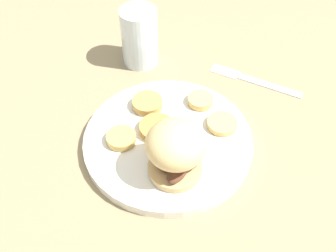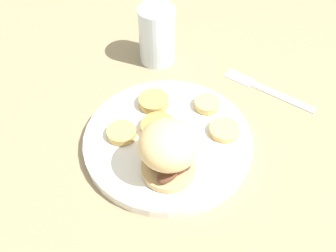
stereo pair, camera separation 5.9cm
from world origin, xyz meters
name	(u,v)px [view 1 (the left image)]	position (x,y,z in m)	size (l,w,h in m)	color
ground_plane	(168,144)	(0.00, 0.00, 0.00)	(4.00, 4.00, 0.00)	#937F5B
dinner_plate	(168,140)	(0.00, 0.00, 0.01)	(0.27, 0.27, 0.02)	white
sandwich	(176,150)	(-0.04, -0.05, 0.06)	(0.10, 0.09, 0.09)	tan
potato_round_0	(222,124)	(0.07, -0.06, 0.02)	(0.05, 0.05, 0.01)	#DBB766
potato_round_1	(199,99)	(0.09, 0.00, 0.02)	(0.04, 0.04, 0.01)	#DBB766
potato_round_2	(147,103)	(0.03, 0.07, 0.02)	(0.05, 0.05, 0.01)	tan
potato_round_3	(156,129)	(0.00, 0.02, 0.02)	(0.06, 0.06, 0.01)	#BC8942
potato_round_4	(121,138)	(-0.05, 0.05, 0.02)	(0.05, 0.05, 0.01)	tan
fork	(254,80)	(0.21, -0.04, 0.00)	(0.05, 0.17, 0.00)	silver
drinking_glass	(140,37)	(0.14, 0.17, 0.06)	(0.07, 0.07, 0.11)	silver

